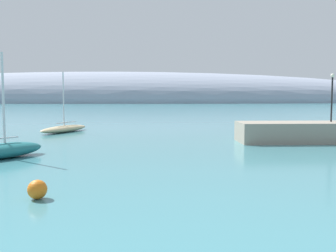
{
  "coord_description": "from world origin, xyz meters",
  "views": [
    {
      "loc": [
        2.27,
        -1.58,
        4.61
      ],
      "look_at": [
        2.76,
        28.57,
        2.12
      ],
      "focal_mm": 41.27,
      "sensor_mm": 36.0,
      "label": 1
    }
  ],
  "objects_px": {
    "sailboat_sand_mid_mooring": "(64,128)",
    "harbor_lamp_post": "(332,92)",
    "sailboat_teal_outer_mooring": "(5,150)",
    "mooring_buoy_orange": "(37,189)"
  },
  "relations": [
    {
      "from": "sailboat_teal_outer_mooring",
      "to": "mooring_buoy_orange",
      "type": "relative_size",
      "value": 8.87
    },
    {
      "from": "sailboat_teal_outer_mooring",
      "to": "mooring_buoy_orange",
      "type": "distance_m",
      "value": 12.53
    },
    {
      "from": "sailboat_sand_mid_mooring",
      "to": "sailboat_teal_outer_mooring",
      "type": "relative_size",
      "value": 1.07
    },
    {
      "from": "sailboat_sand_mid_mooring",
      "to": "harbor_lamp_post",
      "type": "bearing_deg",
      "value": 96.0
    },
    {
      "from": "sailboat_sand_mid_mooring",
      "to": "sailboat_teal_outer_mooring",
      "type": "bearing_deg",
      "value": 26.77
    },
    {
      "from": "sailboat_teal_outer_mooring",
      "to": "harbor_lamp_post",
      "type": "distance_m",
      "value": 29.6
    },
    {
      "from": "mooring_buoy_orange",
      "to": "sailboat_teal_outer_mooring",
      "type": "bearing_deg",
      "value": 117.9
    },
    {
      "from": "sailboat_sand_mid_mooring",
      "to": "sailboat_teal_outer_mooring",
      "type": "xyz_separation_m",
      "value": [
        0.55,
        -19.11,
        0.15
      ]
    },
    {
      "from": "mooring_buoy_orange",
      "to": "harbor_lamp_post",
      "type": "height_order",
      "value": "harbor_lamp_post"
    },
    {
      "from": "sailboat_sand_mid_mooring",
      "to": "harbor_lamp_post",
      "type": "height_order",
      "value": "sailboat_sand_mid_mooring"
    }
  ]
}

